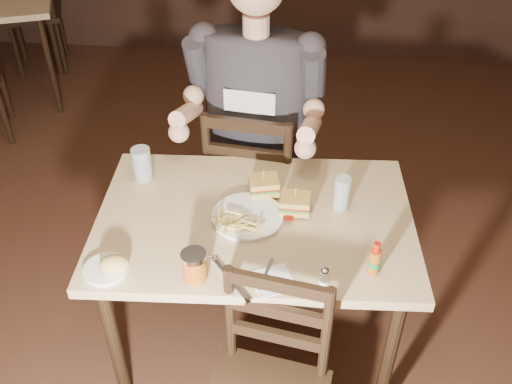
# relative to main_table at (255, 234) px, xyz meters

# --- Properties ---
(room_shell) EXTENTS (7.00, 7.00, 7.00)m
(room_shell) POSITION_rel_main_table_xyz_m (-0.06, -0.34, 0.71)
(room_shell) COLOR #311A11
(room_shell) RESTS_ON ground
(main_table) EXTENTS (1.22, 0.84, 0.77)m
(main_table) POSITION_rel_main_table_xyz_m (0.00, 0.00, 0.00)
(main_table) COLOR tan
(main_table) RESTS_ON ground
(chair_far) EXTENTS (0.50, 0.54, 0.96)m
(chair_far) POSITION_rel_main_table_xyz_m (-0.05, 0.59, -0.21)
(chair_far) COLOR black
(chair_far) RESTS_ON ground
(bg_chair_far) EXTENTS (0.56, 0.58, 0.92)m
(bg_chair_far) POSITION_rel_main_table_xyz_m (-2.06, 2.71, -0.23)
(bg_chair_far) COLOR black
(bg_chair_far) RESTS_ON ground
(diner) EXTENTS (0.67, 0.56, 1.06)m
(diner) POSITION_rel_main_table_xyz_m (-0.06, 0.54, 0.34)
(diner) COLOR #2C2A2F
(diner) RESTS_ON chair_far
(dinner_plate) EXTENTS (0.27, 0.27, 0.01)m
(dinner_plate) POSITION_rel_main_table_xyz_m (-0.03, -0.01, 0.09)
(dinner_plate) COLOR white
(dinner_plate) RESTS_ON main_table
(sandwich_left) EXTENTS (0.13, 0.12, 0.10)m
(sandwich_left) POSITION_rel_main_table_xyz_m (0.02, 0.14, 0.15)
(sandwich_left) COLOR gold
(sandwich_left) RESTS_ON dinner_plate
(sandwich_right) EXTENTS (0.11, 0.10, 0.10)m
(sandwich_right) POSITION_rel_main_table_xyz_m (0.15, 0.04, 0.15)
(sandwich_right) COLOR gold
(sandwich_right) RESTS_ON dinner_plate
(fries_pile) EXTENTS (0.23, 0.17, 0.04)m
(fries_pile) POSITION_rel_main_table_xyz_m (-0.05, -0.06, 0.12)
(fries_pile) COLOR #D3C266
(fries_pile) RESTS_ON dinner_plate
(ketchup_dollop) EXTENTS (0.04, 0.04, 0.01)m
(ketchup_dollop) POSITION_rel_main_table_xyz_m (0.13, -0.02, 0.10)
(ketchup_dollop) COLOR maroon
(ketchup_dollop) RESTS_ON dinner_plate
(glass_left) EXTENTS (0.08, 0.08, 0.14)m
(glass_left) POSITION_rel_main_table_xyz_m (-0.47, 0.20, 0.15)
(glass_left) COLOR silver
(glass_left) RESTS_ON main_table
(glass_right) EXTENTS (0.06, 0.06, 0.14)m
(glass_right) POSITION_rel_main_table_xyz_m (0.32, 0.09, 0.15)
(glass_right) COLOR silver
(glass_right) RESTS_ON main_table
(hot_sauce) EXTENTS (0.04, 0.04, 0.13)m
(hot_sauce) POSITION_rel_main_table_xyz_m (0.42, -0.24, 0.15)
(hot_sauce) COLOR #944A11
(hot_sauce) RESTS_ON main_table
(salt_shaker) EXTENTS (0.03, 0.03, 0.06)m
(salt_shaker) POSITION_rel_main_table_xyz_m (0.26, -0.31, 0.11)
(salt_shaker) COLOR white
(salt_shaker) RESTS_ON main_table
(syrup_dispenser) EXTENTS (0.09, 0.09, 0.11)m
(syrup_dispenser) POSITION_rel_main_table_xyz_m (-0.17, -0.32, 0.14)
(syrup_dispenser) COLOR #944A11
(syrup_dispenser) RESTS_ON main_table
(napkin) EXTENTS (0.17, 0.17, 0.00)m
(napkin) POSITION_rel_main_table_xyz_m (0.09, -0.31, 0.08)
(napkin) COLOR white
(napkin) RESTS_ON main_table
(knife) EXTENTS (0.15, 0.19, 0.01)m
(knife) POSITION_rel_main_table_xyz_m (-0.05, -0.33, 0.09)
(knife) COLOR silver
(knife) RESTS_ON napkin
(fork) EXTENTS (0.04, 0.15, 0.00)m
(fork) POSITION_rel_main_table_xyz_m (0.07, -0.29, 0.09)
(fork) COLOR silver
(fork) RESTS_ON napkin
(side_plate) EXTENTS (0.15, 0.15, 0.01)m
(side_plate) POSITION_rel_main_table_xyz_m (-0.47, -0.32, 0.09)
(side_plate) COLOR white
(side_plate) RESTS_ON main_table
(bread_roll) EXTENTS (0.11, 0.09, 0.06)m
(bread_roll) POSITION_rel_main_table_xyz_m (-0.43, -0.33, 0.12)
(bread_roll) COLOR tan
(bread_roll) RESTS_ON side_plate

